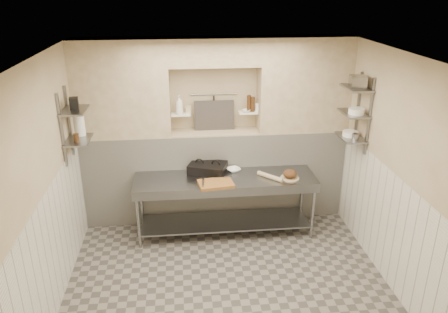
{
  "coord_description": "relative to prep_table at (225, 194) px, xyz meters",
  "views": [
    {
      "loc": [
        -0.51,
        -4.46,
        3.52
      ],
      "look_at": [
        0.05,
        0.9,
        1.35
      ],
      "focal_mm": 35.0,
      "sensor_mm": 36.0,
      "label": 1
    }
  ],
  "objects": [
    {
      "name": "rolling_pin",
      "position": [
        0.63,
        -0.08,
        0.29
      ],
      "size": [
        0.33,
        0.34,
        0.06
      ],
      "primitive_type": "cylinder",
      "rotation": [
        1.57,
        0.0,
        0.76
      ],
      "color": "#C6B385",
      "rests_on": "prep_table"
    },
    {
      "name": "tongs",
      "position": [
        -0.33,
        -0.21,
        0.32
      ],
      "size": [
        0.05,
        0.28,
        0.03
      ],
      "primitive_type": "cylinder",
      "rotation": [
        1.57,
        0.0,
        -0.08
      ],
      "color": "gray",
      "rests_on": "cutting_board"
    },
    {
      "name": "panini_press",
      "position": [
        -0.24,
        0.22,
        0.33
      ],
      "size": [
        0.62,
        0.54,
        0.14
      ],
      "rotation": [
        0.0,
        0.0,
        -0.35
      ],
      "color": "black",
      "rests_on": "prep_table"
    },
    {
      "name": "floor",
      "position": [
        -0.1,
        -1.18,
        -0.69
      ],
      "size": [
        4.0,
        3.9,
        0.1
      ],
      "primitive_type": "cube",
      "color": "slate",
      "rests_on": "ground"
    },
    {
      "name": "backwall_pillar_right",
      "position": [
        1.23,
        0.57,
        1.46
      ],
      "size": [
        1.35,
        0.4,
        1.4
      ],
      "primitive_type": "cube",
      "color": "#C1AF8F",
      "rests_on": "backwall_lower"
    },
    {
      "name": "wall_shelf_right_mid",
      "position": [
        1.74,
        -0.13,
        1.21
      ],
      "size": [
        0.3,
        0.5,
        0.02
      ],
      "primitive_type": "cube",
      "color": "slate",
      "rests_on": "wall_right"
    },
    {
      "name": "shelf_rail_left_a",
      "position": [
        -2.07,
        0.07,
        1.16
      ],
      "size": [
        0.03,
        0.03,
        0.95
      ],
      "primitive_type": "cube",
      "color": "slate",
      "rests_on": "wall_left"
    },
    {
      "name": "wall_shelf_left_upper",
      "position": [
        -1.94,
        -0.13,
        1.36
      ],
      "size": [
        0.3,
        0.5,
        0.03
      ],
      "primitive_type": "cube",
      "color": "slate",
      "rests_on": "wall_left"
    },
    {
      "name": "shelf_rail_left_b",
      "position": [
        -2.07,
        -0.33,
        1.16
      ],
      "size": [
        0.03,
        0.03,
        0.95
      ],
      "primitive_type": "cube",
      "color": "slate",
      "rests_on": "wall_left"
    },
    {
      "name": "wall_shelf_right_lower",
      "position": [
        1.74,
        -0.13,
        0.86
      ],
      "size": [
        0.3,
        0.5,
        0.02
      ],
      "primitive_type": "cube",
      "color": "slate",
      "rests_on": "wall_right"
    },
    {
      "name": "wainscot_left",
      "position": [
        -2.09,
        -1.18,
        0.06
      ],
      "size": [
        0.02,
        3.9,
        1.4
      ],
      "primitive_type": "cube",
      "color": "silver",
      "rests_on": "floor"
    },
    {
      "name": "mixing_bowl",
      "position": [
        0.15,
        0.23,
        0.28
      ],
      "size": [
        0.25,
        0.25,
        0.05
      ],
      "primitive_type": "imported",
      "rotation": [
        0.0,
        0.0,
        0.38
      ],
      "color": "white",
      "rests_on": "prep_table"
    },
    {
      "name": "wall_shelf_left_lower",
      "position": [
        -1.94,
        -0.13,
        0.96
      ],
      "size": [
        0.3,
        0.5,
        0.02
      ],
      "primitive_type": "cube",
      "color": "slate",
      "rests_on": "wall_left"
    },
    {
      "name": "bowl_alcove",
      "position": [
        0.37,
        0.54,
        1.09
      ],
      "size": [
        0.13,
        0.13,
        0.04
      ],
      "primitive_type": "imported",
      "rotation": [
        0.0,
        0.0,
        -0.08
      ],
      "color": "white",
      "rests_on": "alcove_shelf_right"
    },
    {
      "name": "alcove_shelf_right",
      "position": [
        0.4,
        0.57,
        1.06
      ],
      "size": [
        0.28,
        0.16,
        0.02
      ],
      "primitive_type": "cube",
      "color": "white",
      "rests_on": "backwall_lower"
    },
    {
      "name": "backwall_header",
      "position": [
        -0.1,
        0.57,
        1.96
      ],
      "size": [
        1.3,
        0.4,
        0.4
      ],
      "primitive_type": "cube",
      "color": "#C1AF8F",
      "rests_on": "backwall_lower"
    },
    {
      "name": "wainscot_right",
      "position": [
        1.89,
        -1.18,
        0.06
      ],
      "size": [
        0.02,
        3.9,
        1.4
      ],
      "primitive_type": "cube",
      "color": "silver",
      "rests_on": "floor"
    },
    {
      "name": "bowl_right",
      "position": [
        1.74,
        -0.1,
        0.9
      ],
      "size": [
        0.22,
        0.22,
        0.06
      ],
      "primitive_type": "cylinder",
      "color": "white",
      "rests_on": "wall_shelf_right_lower"
    },
    {
      "name": "condiment_b",
      "position": [
        0.42,
        0.59,
        1.19
      ],
      "size": [
        0.06,
        0.06,
        0.25
      ],
      "primitive_type": "cylinder",
      "color": "#38200F",
      "rests_on": "alcove_shelf_right"
    },
    {
      "name": "canister_right",
      "position": [
        1.74,
        -0.28,
        0.92
      ],
      "size": [
        0.09,
        0.09,
        0.09
      ],
      "primitive_type": "cylinder",
      "color": "gray",
      "rests_on": "wall_shelf_right_lower"
    },
    {
      "name": "basket_right",
      "position": [
        1.74,
        -0.15,
        1.65
      ],
      "size": [
        0.23,
        0.27,
        0.15
      ],
      "primitive_type": "cube",
      "rotation": [
        0.0,
        0.0,
        -0.16
      ],
      "color": "gray",
      "rests_on": "wall_shelf_right_upper"
    },
    {
      "name": "bowl_right_mid",
      "position": [
        1.74,
        -0.21,
        1.26
      ],
      "size": [
        0.21,
        0.21,
        0.08
      ],
      "primitive_type": "cylinder",
      "color": "white",
      "rests_on": "wall_shelf_right_mid"
    },
    {
      "name": "ceiling",
      "position": [
        -0.1,
        -1.18,
        2.21
      ],
      "size": [
        4.0,
        3.9,
        0.1
      ],
      "primitive_type": "cube",
      "color": "silver",
      "rests_on": "ground"
    },
    {
      "name": "jar_alcove",
      "position": [
        -0.49,
        0.59,
        1.13
      ],
      "size": [
        0.07,
        0.07,
        0.11
      ],
      "primitive_type": "cube",
      "color": "#C1AF8F",
      "rests_on": "alcove_shelf_left"
    },
    {
      "name": "cutting_board",
      "position": [
        -0.15,
        -0.21,
        0.28
      ],
      "size": [
        0.51,
        0.39,
        0.04
      ],
      "primitive_type": "cube",
      "rotation": [
        0.0,
        0.0,
        0.14
      ],
      "color": "brown",
      "rests_on": "prep_table"
    },
    {
      "name": "shelf_rail_right_b",
      "position": [
        1.88,
        -0.33,
        1.21
      ],
      "size": [
        0.03,
        0.03,
        1.05
      ],
      "primitive_type": "cube",
      "color": "slate",
      "rests_on": "wall_right"
    },
    {
      "name": "utensil_rail",
      "position": [
        -0.1,
        0.74,
        1.31
      ],
      "size": [
        0.7,
        0.02,
        0.02
      ],
      "primitive_type": "cylinder",
      "rotation": [
        0.0,
        1.57,
        0.0
      ],
      "color": "gray",
      "rests_on": "wall_back"
    },
    {
      "name": "prep_table",
      "position": [
        0.0,
        0.0,
        0.0
      ],
      "size": [
        2.6,
        0.7,
        0.9
      ],
      "color": "gray",
      "rests_on": "floor"
    },
    {
      "name": "condiment_a",
      "position": [
        0.47,
        0.57,
        1.18
      ],
      "size": [
        0.06,
        0.06,
        0.22
      ],
      "primitive_type": "cylinder",
      "color": "#38200F",
      "rests_on": "alcove_shelf_right"
    },
    {
      "name": "bread_board",
      "position": [
        0.92,
        -0.11,
        0.27
      ],
      "size": [
        0.27,
        0.27,
        0.02
      ],
      "primitive_type": "cylinder",
      "color": "#C6B385",
      "rests_on": "prep_table"
    },
    {
      "name": "jar_left",
      "position": [
        -1.94,
        -0.23,
        1.02
      ],
      "size": [
        0.07,
        0.07,
        0.11
      ],
      "primitive_type": "cylinder",
      "color": "#38200F",
      "rests_on": "wall_shelf_left_lower"
    },
    {
      "name": "condiment_c",
      "position": [
        0.54,
        0.58,
        1.13
      ],
      "size": [
        0.07,
        0.07,
        0.12
      ],
      "primitive_type": "cylinder",
      "color": "white",
      "rests_on": "alcove_shelf_right"
    },
    {
      "name": "shelf_rail_right_a",
      "position": [
        1.88,
        0.07,
        1.21
      ],
      "size": [
        0.03,
        0.03,
        1.05
      ],
      "primitive_type": "cube",
      "color": "slate",
      "rests_on": "wall_right"
    },
    {
      "name": "alcove_sill",
      "position": [
        -0.1,
        0.57,
        0.77
      ],
      "size": [
        1.3,
        0.4,
        0.02
      ],
      "primitive_type": "cube",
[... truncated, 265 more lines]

